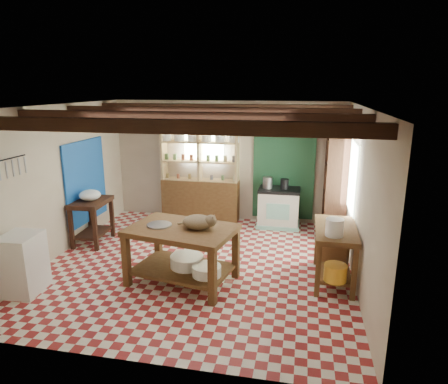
% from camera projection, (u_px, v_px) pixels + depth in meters
% --- Properties ---
extents(floor, '(5.00, 5.00, 0.02)m').
position_uv_depth(floor, '(198.00, 265.00, 6.69)').
color(floor, maroon).
rests_on(floor, ground).
extents(ceiling, '(5.00, 5.00, 0.02)m').
position_uv_depth(ceiling, '(195.00, 106.00, 6.02)').
color(ceiling, '#414045').
rests_on(ceiling, wall_back).
extents(wall_back, '(5.00, 0.04, 2.60)m').
position_uv_depth(wall_back, '(226.00, 161.00, 8.73)').
color(wall_back, beige).
rests_on(wall_back, floor).
extents(wall_front, '(5.00, 0.04, 2.60)m').
position_uv_depth(wall_front, '(131.00, 251.00, 3.99)').
color(wall_front, beige).
rests_on(wall_front, floor).
extents(wall_left, '(0.04, 5.00, 2.60)m').
position_uv_depth(wall_left, '(56.00, 182.00, 6.84)').
color(wall_left, beige).
rests_on(wall_left, floor).
extents(wall_right, '(0.04, 5.00, 2.60)m').
position_uv_depth(wall_right, '(360.00, 198.00, 5.88)').
color(wall_right, beige).
rests_on(wall_right, floor).
extents(ceiling_beams, '(5.00, 3.80, 0.15)m').
position_uv_depth(ceiling_beams, '(195.00, 114.00, 6.05)').
color(ceiling_beams, '#381E13').
rests_on(ceiling_beams, ceiling).
extents(blue_wall_patch, '(0.04, 1.40, 1.60)m').
position_uv_depth(blue_wall_patch, '(86.00, 182.00, 7.73)').
color(blue_wall_patch, blue).
rests_on(blue_wall_patch, wall_left).
extents(green_wall_patch, '(1.30, 0.04, 2.30)m').
position_uv_depth(green_wall_patch, '(284.00, 166.00, 8.47)').
color(green_wall_patch, '#1C482B').
rests_on(green_wall_patch, wall_back).
extents(window_back, '(0.90, 0.02, 0.80)m').
position_uv_depth(window_back, '(204.00, 143.00, 8.70)').
color(window_back, white).
rests_on(window_back, wall_back).
extents(window_right, '(0.02, 1.30, 1.20)m').
position_uv_depth(window_right, '(352.00, 177.00, 6.81)').
color(window_right, white).
rests_on(window_right, wall_right).
extents(utensil_rail, '(0.06, 0.90, 0.28)m').
position_uv_depth(utensil_rail, '(4.00, 169.00, 5.56)').
color(utensil_rail, black).
rests_on(utensil_rail, wall_left).
extents(pot_rack, '(0.86, 0.12, 0.36)m').
position_uv_depth(pot_rack, '(284.00, 124.00, 7.83)').
color(pot_rack, black).
rests_on(pot_rack, ceiling).
extents(shelving_unit, '(1.70, 0.34, 2.20)m').
position_uv_depth(shelving_unit, '(200.00, 171.00, 8.70)').
color(shelving_unit, tan).
rests_on(shelving_unit, floor).
extents(tall_rack, '(0.40, 0.86, 2.00)m').
position_uv_depth(tall_rack, '(335.00, 187.00, 7.70)').
color(tall_rack, '#381E13').
rests_on(tall_rack, floor).
extents(work_table, '(1.70, 1.30, 0.87)m').
position_uv_depth(work_table, '(182.00, 255.00, 6.01)').
color(work_table, brown).
rests_on(work_table, floor).
extents(stove, '(0.85, 0.58, 0.83)m').
position_uv_depth(stove, '(279.00, 208.00, 8.39)').
color(stove, beige).
rests_on(stove, floor).
extents(prep_table, '(0.61, 0.86, 0.84)m').
position_uv_depth(prep_table, '(92.00, 222.00, 7.53)').
color(prep_table, '#381E13').
rests_on(prep_table, floor).
extents(white_cabinet, '(0.53, 0.61, 0.87)m').
position_uv_depth(white_cabinet, '(23.00, 264.00, 5.71)').
color(white_cabinet, white).
rests_on(white_cabinet, floor).
extents(right_counter, '(0.61, 1.21, 0.86)m').
position_uv_depth(right_counter, '(334.00, 254.00, 6.04)').
color(right_counter, brown).
rests_on(right_counter, floor).
extents(cat, '(0.47, 0.36, 0.21)m').
position_uv_depth(cat, '(198.00, 222.00, 5.82)').
color(cat, '#856C4D').
rests_on(cat, work_table).
extents(steel_tray, '(0.43, 0.43, 0.02)m').
position_uv_depth(steel_tray, '(159.00, 225.00, 5.98)').
color(steel_tray, '#95949B').
rests_on(steel_tray, work_table).
extents(basin_large, '(0.59, 0.59, 0.18)m').
position_uv_depth(basin_large, '(187.00, 261.00, 6.06)').
color(basin_large, white).
rests_on(basin_large, work_table).
extents(basin_small, '(0.50, 0.50, 0.15)m').
position_uv_depth(basin_small, '(207.00, 271.00, 5.78)').
color(basin_small, white).
rests_on(basin_small, work_table).
extents(kettle_left, '(0.20, 0.20, 0.23)m').
position_uv_depth(kettle_left, '(268.00, 183.00, 8.31)').
color(kettle_left, '#95949B').
rests_on(kettle_left, stove).
extents(kettle_right, '(0.17, 0.17, 0.21)m').
position_uv_depth(kettle_right, '(285.00, 184.00, 8.24)').
color(kettle_right, black).
rests_on(kettle_right, stove).
extents(enamel_bowl, '(0.41, 0.41, 0.20)m').
position_uv_depth(enamel_bowl, '(90.00, 195.00, 7.39)').
color(enamel_bowl, white).
rests_on(enamel_bowl, prep_table).
extents(white_bucket, '(0.25, 0.25, 0.25)m').
position_uv_depth(white_bucket, '(335.00, 227.00, 5.57)').
color(white_bucket, white).
rests_on(white_bucket, right_counter).
extents(wicker_basket, '(0.39, 0.32, 0.27)m').
position_uv_depth(wicker_basket, '(333.00, 251.00, 6.34)').
color(wicker_basket, '#96653C').
rests_on(wicker_basket, right_counter).
extents(yellow_tub, '(0.33, 0.33, 0.24)m').
position_uv_depth(yellow_tub, '(335.00, 273.00, 5.63)').
color(yellow_tub, yellow).
rests_on(yellow_tub, right_counter).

